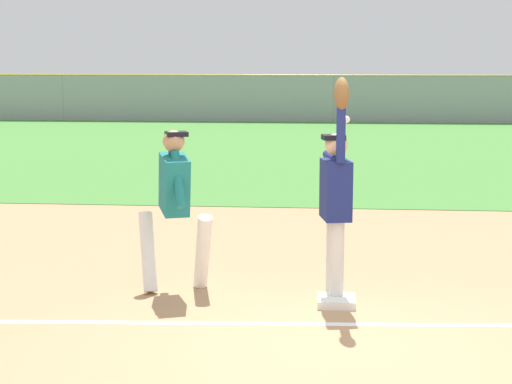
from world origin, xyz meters
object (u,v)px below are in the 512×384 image
Objects in this scene: first_base at (336,301)px; fielder at (336,193)px; baseball at (346,119)px; parked_car_blue at (430,101)px; parked_car_black at (119,99)px; runner at (175,199)px; parked_car_white at (328,101)px; parked_car_silver at (219,101)px.

fielder reaches higher than first_base.
parked_car_blue is (4.06, 28.79, -1.18)m from baseball.
baseball is 29.09m from parked_car_blue.
fielder is 0.74m from baseball.
parked_car_black reaches higher than first_base.
runner is 0.38× the size of parked_car_black.
parked_car_black is at bearing -176.65° from parked_car_white.
parked_car_black and parked_car_blue have the same top height.
first_base is 28.63m from parked_car_white.
runner is at bearing -72.35° from parked_car_black.
fielder is 0.50× the size of parked_car_blue.
baseball reaches higher than parked_car_black.
fielder is 30.81× the size of baseball.
first_base is 30.62m from parked_car_black.
parked_car_black is 0.99× the size of parked_car_silver.
first_base is 1.83m from baseball.
fielder is 28.47m from parked_car_white.
runner is 29.22m from parked_car_blue.
parked_car_black and parked_car_white have the same top height.
first_base is 28.74m from parked_car_silver.
parked_car_white is 1.01× the size of parked_car_blue.
fielder reaches higher than parked_car_white.
parked_car_black is 9.38m from parked_car_white.
parked_car_white is (-0.27, 28.46, -0.45)m from fielder.
fielder is 0.51× the size of parked_car_silver.
parked_car_silver is at bearing -170.01° from parked_car_white.
first_base is at bearing -83.45° from parked_car_white.
baseball is (1.78, -0.16, 0.86)m from runner.
parked_car_white is at bearing 90.73° from baseball.
first_base is 0.17× the size of fielder.
fielder is 28.58m from parked_car_silver.
parked_car_black is at bearing 175.25° from parked_car_blue.
baseball is 28.42m from parked_car_white.
parked_car_blue is (9.14, 0.73, 0.00)m from parked_car_silver.
fielder is at bearing -102.78° from parked_car_blue.
parked_car_white is 4.44m from parked_car_blue.
first_base is 5.14× the size of baseball.
parked_car_black is at bearing 167.29° from parked_car_silver.
parked_car_silver is (4.65, -0.76, 0.00)m from parked_car_black.
fielder is (-0.02, 0.16, 1.08)m from first_base.
parked_car_silver is 4.73m from parked_car_white.
runner is (-1.71, 0.39, 0.96)m from first_base.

